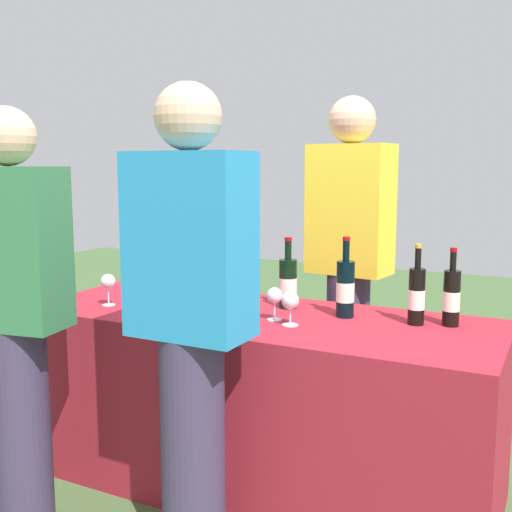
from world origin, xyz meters
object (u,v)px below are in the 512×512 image
object	(u,v)px
wine_bottle_0	(154,270)
wine_glass_4	(290,302)
wine_glass_1	(133,284)
menu_board	(192,325)
wine_bottle_6	(452,297)
server_pouring	(349,256)
wine_bottle_5	(417,296)
guest_0	(15,307)
guest_1	(191,313)
wine_bottle_3	(288,283)
wine_bottle_4	(345,288)
wine_glass_0	(108,283)
wine_bottle_2	(214,275)
wine_glass_2	(209,294)
wine_bottle_1	(180,275)
wine_glass_3	(275,297)

from	to	relation	value
wine_bottle_0	wine_glass_4	distance (m)	0.90
wine_glass_1	menu_board	bearing A→B (deg)	108.30
wine_bottle_6	server_pouring	distance (m)	0.75
wine_bottle_5	menu_board	distance (m)	1.83
guest_0	wine_bottle_6	bearing A→B (deg)	21.64
wine_glass_4	wine_bottle_5	bearing A→B (deg)	28.95
wine_glass_1	guest_1	bearing A→B (deg)	-38.29
wine_bottle_5	wine_glass_4	world-z (taller)	wine_bottle_5
wine_bottle_3	wine_bottle_4	distance (m)	0.28
wine_glass_0	guest_0	distance (m)	0.55
wine_bottle_2	wine_bottle_4	distance (m)	0.67
wine_bottle_2	wine_glass_2	bearing A→B (deg)	-63.46
wine_bottle_1	wine_bottle_5	xyz separation A→B (m)	(1.11, 0.01, 0.00)
wine_glass_1	wine_bottle_4	bearing A→B (deg)	11.98
wine_bottle_2	menu_board	world-z (taller)	wine_bottle_2
wine_glass_1	guest_1	world-z (taller)	guest_1
wine_bottle_3	menu_board	bearing A→B (deg)	142.77
wine_bottle_0	wine_bottle_6	size ratio (longest dim) A/B	1.06
wine_bottle_0	wine_bottle_6	distance (m)	1.42
wine_glass_2	wine_glass_4	distance (m)	0.37
wine_bottle_1	guest_1	distance (m)	0.88
wine_bottle_3	wine_glass_2	xyz separation A→B (m)	(-0.23, -0.29, -0.02)
wine_bottle_0	wine_bottle_5	size ratio (longest dim) A/B	1.02
wine_bottle_5	wine_bottle_6	xyz separation A→B (m)	(0.13, 0.04, -0.00)
wine_bottle_1	wine_glass_4	world-z (taller)	wine_bottle_1
wine_glass_3	server_pouring	world-z (taller)	server_pouring
wine_bottle_6	menu_board	distance (m)	1.92
wine_bottle_5	guest_1	bearing A→B (deg)	-129.72
wine_bottle_6	wine_bottle_3	bearing A→B (deg)	-179.63
wine_bottle_6	wine_glass_0	world-z (taller)	wine_bottle_6
guest_1	wine_bottle_0	bearing A→B (deg)	133.62
wine_bottle_1	wine_bottle_4	world-z (taller)	wine_bottle_4
menu_board	wine_bottle_3	bearing A→B (deg)	-26.50
wine_bottle_3	wine_glass_2	distance (m)	0.37
wine_glass_0	server_pouring	bearing A→B (deg)	42.85
wine_bottle_6	wine_glass_1	size ratio (longest dim) A/B	2.37
server_pouring	menu_board	size ratio (longest dim) A/B	2.22
wine_glass_3	wine_glass_0	bearing A→B (deg)	-173.42
server_pouring	guest_0	world-z (taller)	server_pouring
wine_glass_1	wine_bottle_2	bearing A→B (deg)	42.21
wine_bottle_2	wine_bottle_4	size ratio (longest dim) A/B	0.96
wine_bottle_3	wine_glass_0	size ratio (longest dim) A/B	2.19
wine_bottle_2	wine_glass_4	xyz separation A→B (m)	(0.52, -0.29, -0.02)
wine_bottle_3	wine_bottle_5	distance (m)	0.58
wine_bottle_2	wine_glass_1	bearing A→B (deg)	-137.79
wine_glass_1	wine_glass_2	xyz separation A→B (m)	(0.43, -0.05, 0.00)
wine_bottle_6	wine_glass_2	xyz separation A→B (m)	(-0.93, -0.30, -0.02)
wine_glass_2	server_pouring	size ratio (longest dim) A/B	0.08
wine_glass_3	guest_0	bearing A→B (deg)	-140.34
wine_bottle_2	wine_glass_0	xyz separation A→B (m)	(-0.36, -0.33, -0.01)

